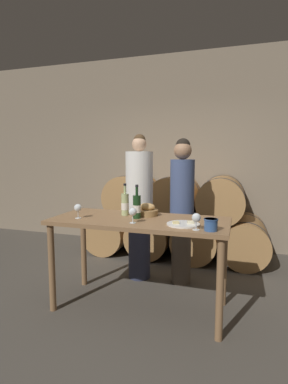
{
  "coord_description": "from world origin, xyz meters",
  "views": [
    {
      "loc": [
        0.93,
        -2.75,
        1.55
      ],
      "look_at": [
        0.0,
        0.15,
        1.17
      ],
      "focal_mm": 28.0,
      "sensor_mm": 36.0,
      "label": 1
    }
  ],
  "objects": [
    {
      "name": "tasting_table",
      "position": [
        0.0,
        0.0,
        0.8
      ],
      "size": [
        1.74,
        0.76,
        0.92
      ],
      "color": "olive",
      "rests_on": "ground_plane"
    },
    {
      "name": "person_left",
      "position": [
        -0.25,
        0.73,
        0.92
      ],
      "size": [
        0.34,
        0.34,
        1.8
      ],
      "color": "#2D334C",
      "rests_on": "ground_plane"
    },
    {
      "name": "ground_plane",
      "position": [
        0.0,
        0.0,
        0.0
      ],
      "size": [
        10.0,
        10.0,
        0.0
      ],
      "primitive_type": "plane",
      "color": "#4C473F"
    },
    {
      "name": "wine_glass_left",
      "position": [
        0.0,
        -0.19,
        1.03
      ],
      "size": [
        0.08,
        0.08,
        0.14
      ],
      "color": "white",
      "rests_on": "tasting_table"
    },
    {
      "name": "cheese_plate",
      "position": [
        0.46,
        -0.12,
        0.93
      ],
      "size": [
        0.3,
        0.3,
        0.04
      ],
      "color": "white",
      "rests_on": "tasting_table"
    },
    {
      "name": "blue_crock",
      "position": [
        0.72,
        -0.26,
        0.98
      ],
      "size": [
        0.12,
        0.12,
        0.1
      ],
      "color": "#335693",
      "rests_on": "tasting_table"
    },
    {
      "name": "person_right",
      "position": [
        0.29,
        0.73,
        0.92
      ],
      "size": [
        0.28,
        0.28,
        1.74
      ],
      "color": "#4C4238",
      "rests_on": "ground_plane"
    },
    {
      "name": "stone_wall_back",
      "position": [
        0.0,
        2.31,
        1.6
      ],
      "size": [
        10.0,
        0.12,
        3.2
      ],
      "color": "gray",
      "rests_on": "ground_plane"
    },
    {
      "name": "bread_basket",
      "position": [
        0.02,
        0.18,
        0.97
      ],
      "size": [
        0.23,
        0.23,
        0.13
      ],
      "color": "olive",
      "rests_on": "tasting_table"
    },
    {
      "name": "wine_glass_far_left",
      "position": [
        -0.59,
        -0.16,
        1.03
      ],
      "size": [
        0.08,
        0.08,
        0.14
      ],
      "color": "white",
      "rests_on": "tasting_table"
    },
    {
      "name": "wine_glass_center",
      "position": [
        0.6,
        -0.27,
        1.03
      ],
      "size": [
        0.08,
        0.08,
        0.14
      ],
      "color": "white",
      "rests_on": "tasting_table"
    },
    {
      "name": "barrel_stack",
      "position": [
        -0.0,
        1.71,
        0.58
      ],
      "size": [
        2.74,
        0.95,
        1.25
      ],
      "color": "#A87A47",
      "rests_on": "ground_plane"
    },
    {
      "name": "wine_bottle_white",
      "position": [
        -0.2,
        0.13,
        1.04
      ],
      "size": [
        0.08,
        0.08,
        0.33
      ],
      "color": "#ADBC7F",
      "rests_on": "tasting_table"
    },
    {
      "name": "wine_bottle_red",
      "position": [
        -0.03,
        0.02,
        1.04
      ],
      "size": [
        0.08,
        0.08,
        0.34
      ],
      "color": "#193819",
      "rests_on": "tasting_table"
    }
  ]
}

